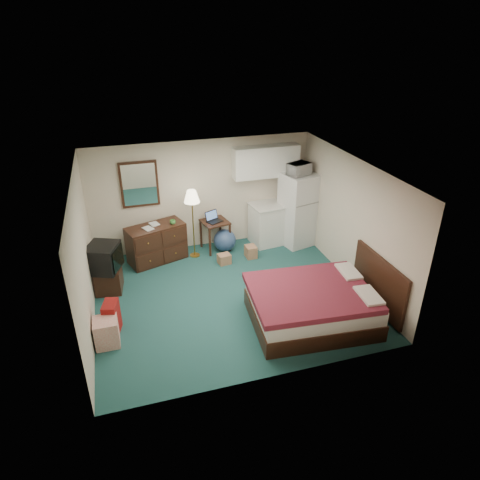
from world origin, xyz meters
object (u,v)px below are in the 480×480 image
object	(u,v)px
desk	(215,235)
tv_stand	(109,279)
kitchen_counter	(270,224)
floor_lamp	(193,224)
suitcase	(112,317)
dresser	(157,243)
bed	(312,306)
fridge	(298,210)

from	to	relation	value
desk	tv_stand	bearing A→B (deg)	-167.58
kitchen_counter	tv_stand	size ratio (longest dim) A/B	1.76
floor_lamp	kitchen_counter	distance (m)	1.89
floor_lamp	suitcase	distance (m)	2.94
floor_lamp	dresser	bearing A→B (deg)	177.47
bed	tv_stand	distance (m)	3.95
dresser	tv_stand	size ratio (longest dim) A/B	2.31
kitchen_counter	bed	bearing A→B (deg)	-103.89
dresser	floor_lamp	size ratio (longest dim) A/B	0.79
bed	tv_stand	xyz separation A→B (m)	(-3.37, 2.05, -0.09)
tv_stand	floor_lamp	bearing A→B (deg)	32.99
desk	bed	bearing A→B (deg)	-84.49
fridge	bed	distance (m)	3.08
desk	tv_stand	xyz separation A→B (m)	(-2.41, -1.07, -0.11)
kitchen_counter	bed	distance (m)	3.13
desk	suitcase	bearing A→B (deg)	-146.27
floor_lamp	bed	size ratio (longest dim) A/B	0.76
dresser	tv_stand	bearing A→B (deg)	-156.76
tv_stand	suitcase	size ratio (longest dim) A/B	0.92
fridge	suitcase	size ratio (longest dim) A/B	2.96
dresser	floor_lamp	world-z (taller)	floor_lamp
dresser	fridge	size ratio (longest dim) A/B	0.72
floor_lamp	desk	distance (m)	0.71
bed	kitchen_counter	bearing A→B (deg)	87.99
desk	suitcase	world-z (taller)	desk
dresser	floor_lamp	xyz separation A→B (m)	(0.82, -0.04, 0.36)
floor_lamp	fridge	size ratio (longest dim) A/B	0.91
dresser	desk	distance (m)	1.36
floor_lamp	desk	world-z (taller)	floor_lamp
dresser	desk	bearing A→B (deg)	-11.90
fridge	tv_stand	xyz separation A→B (m)	(-4.33, -0.83, -0.61)
dresser	tv_stand	distance (m)	1.42
desk	kitchen_counter	size ratio (longest dim) A/B	0.76
dresser	suitcase	bearing A→B (deg)	-132.54
floor_lamp	suitcase	world-z (taller)	floor_lamp
fridge	suitcase	xyz separation A→B (m)	(-4.31, -2.17, -0.57)
bed	suitcase	size ratio (longest dim) A/B	3.55
dresser	bed	bearing A→B (deg)	-70.18
fridge	bed	bearing A→B (deg)	-122.28
fridge	tv_stand	world-z (taller)	fridge
desk	bed	xyz separation A→B (m)	(0.96, -3.12, -0.03)
floor_lamp	kitchen_counter	xyz separation A→B (m)	(1.86, 0.16, -0.31)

